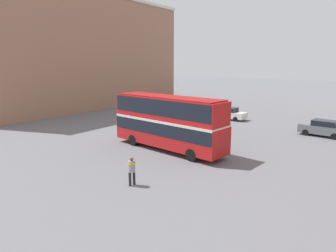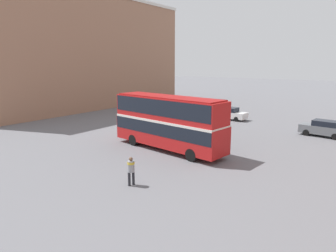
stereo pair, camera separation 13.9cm
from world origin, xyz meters
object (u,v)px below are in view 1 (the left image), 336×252
at_px(pedestrian_foreground, 132,168).
at_px(parked_car_kerb_far, 323,128).
at_px(double_decker_bus, 168,119).
at_px(parked_car_kerb_near, 229,113).

bearing_deg(pedestrian_foreground, parked_car_kerb_far, -86.67).
height_order(double_decker_bus, pedestrian_foreground, double_decker_bus).
xyz_separation_m(double_decker_bus, parked_car_kerb_near, (-1.68, 15.96, -1.81)).
height_order(pedestrian_foreground, parked_car_kerb_near, pedestrian_foreground).
bearing_deg(double_decker_bus, pedestrian_foreground, -63.51).
bearing_deg(pedestrian_foreground, double_decker_bus, -47.49).
bearing_deg(parked_car_kerb_far, double_decker_bus, 58.41).
height_order(double_decker_bus, parked_car_kerb_near, double_decker_bus).
distance_m(double_decker_bus, parked_car_kerb_near, 16.15).
xyz_separation_m(double_decker_bus, pedestrian_foreground, (2.69, -7.47, -1.51)).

